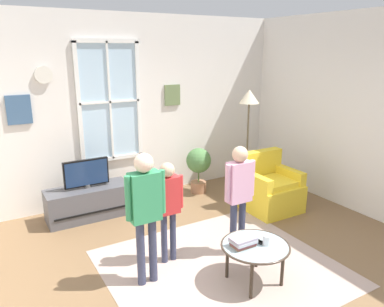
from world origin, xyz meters
name	(u,v)px	position (x,y,z in m)	size (l,w,h in m)	color
ground_plane	(225,277)	(0.00, 0.00, -0.01)	(6.00, 6.01, 0.02)	brown
back_wall	(127,109)	(-0.01, 2.76, 1.47)	(5.40, 0.17, 2.92)	silver
area_rug	(221,268)	(0.06, 0.15, 0.00)	(2.46, 2.25, 0.01)	tan
tv_stand	(89,202)	(-0.86, 2.22, 0.23)	(1.18, 0.46, 0.46)	#4C4C51
television	(86,173)	(-0.86, 2.22, 0.68)	(0.64, 0.08, 0.42)	#4C4C4C
armchair	(270,189)	(1.62, 1.13, 0.33)	(0.76, 0.74, 0.87)	yellow
coffee_table	(255,248)	(0.21, -0.23, 0.40)	(0.72, 0.72, 0.44)	#99B2B7
book_stack	(243,242)	(0.09, -0.18, 0.48)	(0.26, 0.18, 0.09)	#8C5E42
cup	(267,240)	(0.32, -0.28, 0.48)	(0.08, 0.08, 0.11)	white
remote_near_books	(262,243)	(0.29, -0.24, 0.44)	(0.04, 0.14, 0.02)	black
remote_near_cup	(258,241)	(0.28, -0.19, 0.44)	(0.04, 0.14, 0.02)	black
person_green_shirt	(145,204)	(-0.76, 0.33, 0.89)	(0.43, 0.19, 1.42)	#333851
person_red_shirt	(168,201)	(-0.38, 0.59, 0.75)	(0.36, 0.16, 1.20)	#333851
person_pink_shirt	(239,188)	(0.41, 0.33, 0.84)	(0.40, 0.18, 1.34)	#333851
potted_plant_by_window	(199,164)	(1.05, 2.28, 0.49)	(0.42, 0.42, 0.78)	#9E6B4C
floor_lamp	(249,107)	(1.71, 1.82, 1.48)	(0.32, 0.32, 1.77)	black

